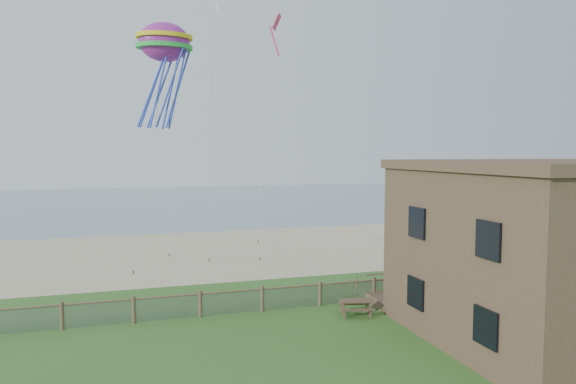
# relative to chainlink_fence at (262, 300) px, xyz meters

# --- Properties ---
(ground) EXTENTS (160.00, 160.00, 0.00)m
(ground) POSITION_rel_chainlink_fence_xyz_m (0.00, -6.00, -0.55)
(ground) COLOR #366020
(ground) RESTS_ON ground
(sand_beach) EXTENTS (72.00, 20.00, 0.02)m
(sand_beach) POSITION_rel_chainlink_fence_xyz_m (0.00, 16.00, -0.55)
(sand_beach) COLOR #BCAF87
(sand_beach) RESTS_ON ground
(ocean) EXTENTS (160.00, 68.00, 0.02)m
(ocean) POSITION_rel_chainlink_fence_xyz_m (0.00, 60.00, -0.55)
(ocean) COLOR slate
(ocean) RESTS_ON ground
(chainlink_fence) EXTENTS (36.20, 0.20, 1.25)m
(chainlink_fence) POSITION_rel_chainlink_fence_xyz_m (0.00, 0.00, 0.00)
(chainlink_fence) COLOR brown
(chainlink_fence) RESTS_ON ground
(motel_deck) EXTENTS (15.00, 2.00, 0.50)m
(motel_deck) POSITION_rel_chainlink_fence_xyz_m (13.00, -1.00, -0.30)
(motel_deck) COLOR brown
(motel_deck) RESTS_ON ground
(picnic_table) EXTENTS (1.81, 1.52, 0.67)m
(picnic_table) POSITION_rel_chainlink_fence_xyz_m (4.10, -1.94, -0.22)
(picnic_table) COLOR brown
(picnic_table) RESTS_ON ground
(octopus_kite) EXTENTS (3.72, 3.08, 6.61)m
(octopus_kite) POSITION_rel_chainlink_fence_xyz_m (-4.00, 6.81, 11.78)
(octopus_kite) COLOR #FE284A
(kite_red) EXTENTS (1.84, 1.58, 2.30)m
(kite_red) POSITION_rel_chainlink_fence_xyz_m (2.87, 7.50, 14.65)
(kite_red) COLOR #EA294E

